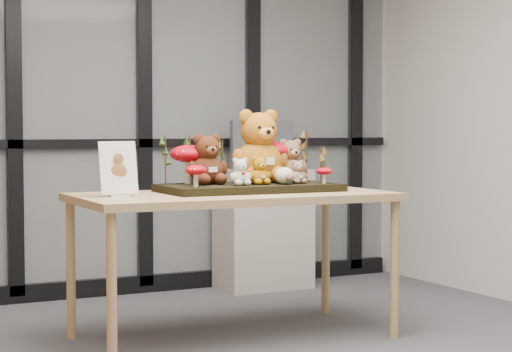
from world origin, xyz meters
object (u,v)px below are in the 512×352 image
cabinet (263,229)px  bear_small_yellow (259,169)px  display_table (233,205)px  bear_pooh_yellow (258,142)px  mushroom_back_right (273,160)px  bear_white_bow (240,170)px  mushroom_back_left (189,162)px  diorama_tray (249,188)px  plush_cream_hedgehog (284,175)px  sign_holder (118,171)px  monitor (262,145)px  mushroom_front_left (196,175)px  mushroom_front_right (324,175)px  bear_brown_medium (207,156)px  bear_beige_small (298,171)px  bear_tan_back (290,158)px

cabinet → bear_small_yellow: bearing=-118.4°
display_table → bear_small_yellow: bear_small_yellow is taller
bear_pooh_yellow → mushroom_back_right: size_ratio=1.80×
bear_white_bow → mushroom_back_left: mushroom_back_left is taller
mushroom_back_right → bear_small_yellow: bearing=-132.5°
diorama_tray → bear_white_bow: size_ratio=5.91×
diorama_tray → plush_cream_hedgehog: size_ratio=9.34×
sign_holder → monitor: (1.53, 1.32, 0.10)m
diorama_tray → bear_small_yellow: bearing=-74.6°
bear_small_yellow → mushroom_front_left: 0.39m
mushroom_front_right → bear_brown_medium: bearing=158.2°
bear_small_yellow → bear_brown_medium: bearing=149.2°
sign_holder → mushroom_front_left: bearing=-13.8°
bear_beige_small → mushroom_front_right: bearing=-30.4°
diorama_tray → bear_tan_back: bear_tan_back is taller
bear_small_yellow → diorama_tray: bearing=105.4°
bear_brown_medium → mushroom_back_left: 0.12m
bear_white_bow → mushroom_back_right: (0.34, 0.26, 0.04)m
sign_holder → bear_brown_medium: bearing=8.3°
mushroom_front_left → monitor: monitor is taller
bear_pooh_yellow → bear_brown_medium: 0.34m
bear_tan_back → mushroom_front_right: 0.28m
bear_brown_medium → mushroom_back_right: (0.46, 0.07, -0.03)m
bear_small_yellow → bear_pooh_yellow: bearing=65.4°
bear_beige_small → plush_cream_hedgehog: bear_beige_small is taller
mushroom_back_right → plush_cream_hedgehog: bearing=-106.1°
bear_beige_small → plush_cream_hedgehog: size_ratio=1.38×
mushroom_back_left → bear_pooh_yellow: bearing=-10.0°
bear_pooh_yellow → mushroom_front_left: bearing=-156.1°
display_table → mushroom_back_left: size_ratio=7.21×
bear_small_yellow → mushroom_back_right: 0.31m
bear_pooh_yellow → monitor: size_ratio=0.94×
diorama_tray → mushroom_front_left: size_ratio=7.64×
display_table → bear_tan_back: bear_tan_back is taller
bear_beige_small → cabinet: bear_beige_small is taller
diorama_tray → bear_pooh_yellow: 0.29m
mushroom_back_right → sign_holder: 1.02m
bear_white_bow → plush_cream_hedgehog: 0.26m
plush_cream_hedgehog → diorama_tray: bearing=138.3°
bear_pooh_yellow → plush_cream_hedgehog: bearing=-77.4°
bear_white_bow → mushroom_front_left: (-0.26, 0.00, -0.02)m
bear_white_bow → mushroom_front_right: 0.50m
mushroom_back_left → sign_holder: (-0.47, -0.19, -0.03)m
bear_brown_medium → bear_small_yellow: 0.30m
mushroom_front_right → mushroom_front_left: bearing=175.3°
bear_pooh_yellow → bear_beige_small: 0.29m
bear_small_yellow → mushroom_front_left: bear_small_yellow is taller
mushroom_back_left → mushroom_front_left: bearing=-105.5°
bear_brown_medium → bear_small_yellow: size_ratio=1.81×
diorama_tray → cabinet: (0.76, 1.28, -0.39)m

